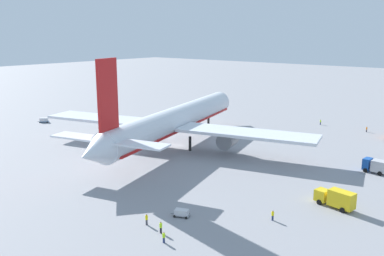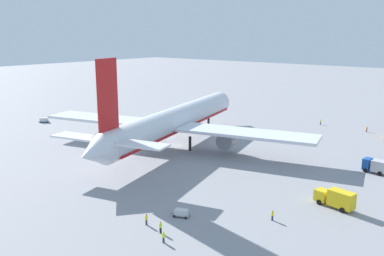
# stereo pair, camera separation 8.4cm
# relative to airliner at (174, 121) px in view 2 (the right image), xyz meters

# --- Properties ---
(ground_plane) EXTENTS (600.00, 600.00, 0.00)m
(ground_plane) POSITION_rel_airliner_xyz_m (1.27, 0.38, -6.71)
(ground_plane) COLOR gray
(airliner) EXTENTS (73.11, 72.49, 24.03)m
(airliner) POSITION_rel_airliner_xyz_m (0.00, 0.00, 0.00)
(airliner) COLOR silver
(airliner) RESTS_ON ground
(service_truck_1) EXTENTS (2.98, 4.86, 2.80)m
(service_truck_1) POSITION_rel_airliner_xyz_m (11.14, -46.40, -5.13)
(service_truck_1) COLOR #194CA5
(service_truck_1) RESTS_ON ground
(service_truck_3) EXTENTS (3.27, 7.02, 3.18)m
(service_truck_3) POSITION_rel_airliner_xyz_m (-11.89, -46.76, -5.03)
(service_truck_3) COLOR yellow
(service_truck_3) RESTS_ON ground
(baggage_cart_0) EXTENTS (3.10, 3.12, 1.49)m
(baggage_cart_0) POSITION_rel_airliner_xyz_m (-4.59, 53.52, -5.90)
(baggage_cart_0) COLOR #26598C
(baggage_cart_0) RESTS_ON ground
(baggage_cart_1) EXTENTS (2.29, 3.20, 1.18)m
(baggage_cart_1) POSITION_rel_airliner_xyz_m (-30.91, -29.02, -6.06)
(baggage_cart_1) COLOR gray
(baggage_cart_1) RESTS_ON ground
(ground_worker_0) EXTENTS (0.57, 0.57, 1.75)m
(ground_worker_0) POSITION_rel_airliner_xyz_m (-36.56, -26.84, -5.82)
(ground_worker_0) COLOR #3F3F47
(ground_worker_0) RESTS_ON ground
(ground_worker_1) EXTENTS (0.54, 0.54, 1.61)m
(ground_worker_1) POSITION_rel_airliner_xyz_m (-38.96, -32.67, -5.90)
(ground_worker_1) COLOR navy
(ground_worker_1) RESTS_ON ground
(ground_worker_2) EXTENTS (0.45, 0.45, 1.63)m
(ground_worker_2) POSITION_rel_airliner_xyz_m (49.73, -18.49, -5.89)
(ground_worker_2) COLOR navy
(ground_worker_2) RESTS_ON ground
(ground_worker_3) EXTENTS (0.55, 0.55, 1.64)m
(ground_worker_3) POSITION_rel_airliner_xyz_m (-22.97, -40.94, -5.88)
(ground_worker_3) COLOR navy
(ground_worker_3) RESTS_ON ground
(ground_worker_4) EXTENTS (0.55, 0.55, 1.62)m
(ground_worker_4) POSITION_rel_airliner_xyz_m (48.44, -33.23, -5.89)
(ground_worker_4) COLOR #3F3F47
(ground_worker_4) RESTS_ON ground
(ground_worker_5) EXTENTS (0.51, 0.51, 1.78)m
(ground_worker_5) POSITION_rel_airliner_xyz_m (-37.15, -30.38, -5.81)
(ground_worker_5) COLOR black
(ground_worker_5) RESTS_ON ground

